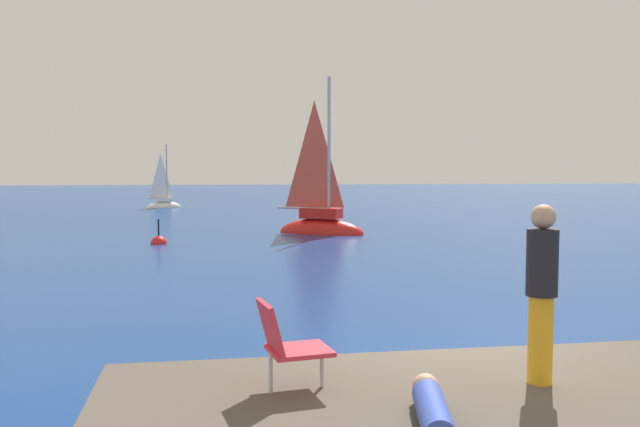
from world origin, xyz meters
TOP-DOWN VIEW (x-y plane):
  - ground_plane at (0.00, 0.00)m, footprint 160.00×160.00m
  - boulder_seaward at (1.21, -1.03)m, footprint 1.26×1.24m
  - boulder_inland at (-1.86, -0.81)m, footprint 1.69×1.48m
  - sailboat_near at (0.37, 18.98)m, footprint 3.69×2.70m
  - sailboat_far at (-7.81, 35.44)m, footprint 2.33×1.86m
  - person_sunbather at (-0.96, -3.13)m, footprint 0.44×1.76m
  - person_standing at (0.30, -2.05)m, footprint 0.28×0.28m
  - beach_chair at (-1.99, -2.04)m, footprint 0.69×0.60m
  - marker_buoy at (-5.53, 16.09)m, footprint 0.56×0.56m

SIDE VIEW (x-z plane):
  - ground_plane at x=0.00m, z-range 0.00..0.00m
  - boulder_seaward at x=1.21m, z-range -0.28..0.28m
  - boulder_inland at x=-1.86m, z-range -0.47..0.47m
  - marker_buoy at x=-5.53m, z-range -0.56..0.57m
  - sailboat_far at x=-7.81m, z-range -1.92..2.39m
  - sailboat_near at x=0.37m, z-range -3.00..3.73m
  - person_sunbather at x=-0.96m, z-range 0.80..1.05m
  - beach_chair at x=-1.99m, z-range 0.85..1.65m
  - person_standing at x=0.30m, z-range 0.86..2.48m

